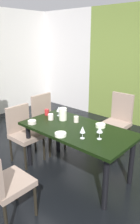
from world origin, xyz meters
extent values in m
cube|color=black|center=(0.00, 0.00, -0.01)|extent=(5.59, 5.24, 0.02)
cube|color=silver|center=(-1.92, 2.57, 1.31)|extent=(1.75, 0.10, 2.63)
cube|color=black|center=(0.54, 0.14, 0.72)|extent=(1.61, 0.84, 0.04)
cylinder|color=black|center=(-0.16, 0.46, 0.35)|extent=(0.07, 0.07, 0.70)
cylinder|color=black|center=(1.25, 0.46, 0.35)|extent=(0.07, 0.07, 0.70)
cylinder|color=black|center=(-0.16, -0.18, 0.35)|extent=(0.07, 0.07, 0.70)
cylinder|color=black|center=(1.25, -0.18, 0.35)|extent=(0.07, 0.07, 0.70)
cube|color=gray|center=(-0.30, 0.39, 0.45)|extent=(0.44, 0.44, 0.07)
cube|color=gray|center=(-0.50, 0.39, 0.72)|extent=(0.05, 0.42, 0.55)
cylinder|color=black|center=(-0.11, 0.58, 0.21)|extent=(0.04, 0.04, 0.41)
cylinder|color=black|center=(-0.11, 0.20, 0.21)|extent=(0.04, 0.04, 0.41)
cylinder|color=black|center=(-0.49, 0.58, 0.21)|extent=(0.04, 0.04, 0.41)
cylinder|color=black|center=(-0.49, 0.20, 0.21)|extent=(0.04, 0.04, 0.41)
cube|color=gray|center=(0.53, -0.99, 0.45)|extent=(0.44, 0.44, 0.07)
cylinder|color=black|center=(0.34, -0.80, 0.21)|extent=(0.04, 0.04, 0.41)
cylinder|color=black|center=(0.72, -0.80, 0.21)|extent=(0.04, 0.04, 0.41)
cylinder|color=black|center=(0.72, -1.18, 0.21)|extent=(0.04, 0.04, 0.41)
cube|color=gray|center=(0.52, 1.26, 0.45)|extent=(0.44, 0.44, 0.07)
cube|color=gray|center=(0.52, 1.46, 0.72)|extent=(0.42, 0.05, 0.54)
cylinder|color=black|center=(0.71, 1.07, 0.21)|extent=(0.04, 0.04, 0.41)
cylinder|color=black|center=(0.33, 1.07, 0.21)|extent=(0.04, 0.04, 0.41)
cylinder|color=black|center=(0.71, 1.45, 0.21)|extent=(0.04, 0.04, 0.41)
cylinder|color=black|center=(0.33, 1.45, 0.21)|extent=(0.04, 0.04, 0.41)
cube|color=gray|center=(-0.30, -0.12, 0.45)|extent=(0.44, 0.44, 0.07)
cube|color=gray|center=(-0.50, -0.12, 0.68)|extent=(0.05, 0.42, 0.47)
cylinder|color=black|center=(-0.11, 0.07, 0.21)|extent=(0.04, 0.04, 0.41)
cylinder|color=black|center=(-0.11, -0.31, 0.21)|extent=(0.04, 0.04, 0.41)
cylinder|color=black|center=(-0.49, 0.07, 0.21)|extent=(0.04, 0.04, 0.41)
cylinder|color=black|center=(-0.49, -0.31, 0.21)|extent=(0.04, 0.04, 0.41)
cylinder|color=silver|center=(0.97, 0.06, 0.74)|extent=(0.06, 0.06, 0.00)
cylinder|color=silver|center=(0.97, 0.06, 0.79)|extent=(0.01, 0.01, 0.09)
cone|color=silver|center=(0.97, 0.06, 0.87)|extent=(0.08, 0.08, 0.07)
cylinder|color=silver|center=(0.80, -0.07, 0.74)|extent=(0.06, 0.06, 0.00)
cylinder|color=silver|center=(0.80, -0.07, 0.78)|extent=(0.01, 0.01, 0.08)
cone|color=silver|center=(0.80, -0.07, 0.87)|extent=(0.07, 0.07, 0.08)
cylinder|color=silver|center=(-0.01, 0.33, 0.74)|extent=(0.06, 0.06, 0.00)
cylinder|color=silver|center=(-0.01, 0.33, 0.78)|extent=(0.01, 0.01, 0.07)
cone|color=silver|center=(-0.01, 0.33, 0.86)|extent=(0.08, 0.08, 0.08)
cylinder|color=beige|center=(-0.05, -0.18, 0.77)|extent=(0.12, 0.12, 0.05)
cylinder|color=white|center=(0.55, -0.20, 0.76)|extent=(0.15, 0.15, 0.04)
cylinder|color=white|center=(0.77, 0.39, 0.77)|extent=(0.14, 0.14, 0.05)
cylinder|color=red|center=(-0.17, 0.22, 0.79)|extent=(0.07, 0.07, 0.10)
cylinder|color=silver|center=(0.39, 0.30, 0.79)|extent=(0.07, 0.07, 0.09)
cylinder|color=silver|center=(0.03, 0.12, 0.79)|extent=(0.08, 0.08, 0.09)
cylinder|color=white|center=(0.18, 0.23, 0.84)|extent=(0.12, 0.12, 0.19)
cone|color=white|center=(0.23, 0.23, 0.92)|extent=(0.04, 0.04, 0.03)
camera|label=1|loc=(2.34, -2.03, 1.95)|focal=35.00mm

